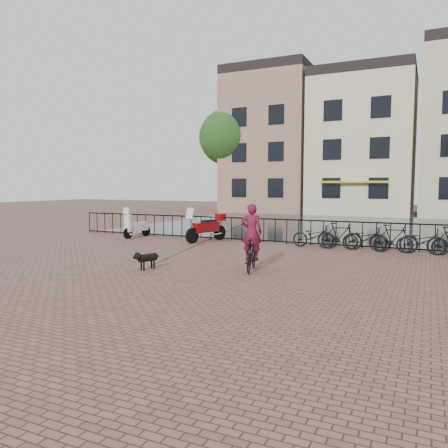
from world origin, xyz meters
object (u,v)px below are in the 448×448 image
at_px(motorcycle, 206,224).
at_px(cyclist, 252,241).
at_px(dog, 148,260).
at_px(scooter, 137,222).

bearing_deg(motorcycle, cyclist, -32.13).
height_order(dog, scooter, scooter).
bearing_deg(cyclist, motorcycle, -64.54).
relative_size(cyclist, motorcycle, 1.03).
bearing_deg(cyclist, dog, 7.67).
bearing_deg(cyclist, scooter, -46.89).
relative_size(cyclist, scooter, 1.39).
xyz_separation_m(motorcycle, scooter, (-3.61, 0.00, -0.03)).
distance_m(dog, motorcycle, 6.40).
relative_size(cyclist, dog, 2.60).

